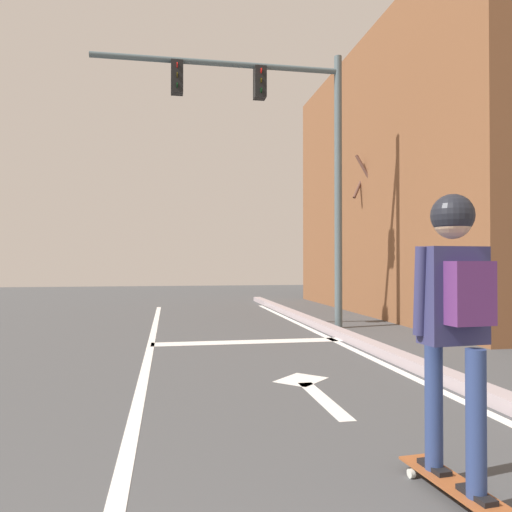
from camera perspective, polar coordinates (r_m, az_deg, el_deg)
The scene contains 10 objects.
lane_line_center at distance 5.73m, azimuth -13.06°, elevation -14.63°, with size 0.12×20.00×0.01m, color white.
lane_line_curbside at distance 6.40m, azimuth 17.44°, elevation -13.12°, with size 0.12×20.00×0.01m, color white.
stop_bar at distance 8.71m, azimuth -0.85°, elevation -9.84°, with size 3.32×0.40×0.01m, color white.
lane_arrow_stem at distance 5.22m, azimuth 7.75°, elevation -16.01°, with size 0.16×1.40×0.01m, color white.
lane_arrow_head at distance 6.01m, azimuth 5.20°, elevation -13.97°, with size 0.56×0.44×0.01m, color white.
curb_strip at distance 6.51m, azimuth 19.44°, elevation -12.31°, with size 0.24×24.00×0.14m, color #A3969A.
skateboard at distance 3.41m, azimuth 21.80°, elevation -23.26°, with size 0.28×0.88×0.09m.
skater at distance 3.14m, azimuth 21.88°, elevation -4.56°, with size 0.47×0.63×1.70m.
traffic_signal_mast at distance 10.59m, azimuth 2.47°, elevation 14.19°, with size 5.14×0.34×5.76m.
roadside_tree at distance 13.34m, azimuth 13.06°, elevation 1.29°, with size 1.06×1.08×4.18m.
Camera 1 is at (0.37, 0.45, 1.38)m, focal length 34.78 mm.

